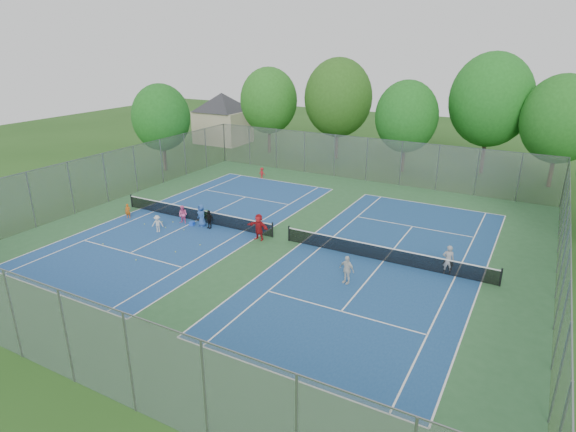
% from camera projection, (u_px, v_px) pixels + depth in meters
% --- Properties ---
extents(ground, '(120.00, 120.00, 0.00)m').
position_uv_depth(ground, '(281.00, 239.00, 31.59)').
color(ground, '#234C18').
rests_on(ground, ground).
extents(court_pad, '(32.00, 32.00, 0.01)m').
position_uv_depth(court_pad, '(281.00, 239.00, 31.59)').
color(court_pad, '#2B5B31').
rests_on(court_pad, ground).
extents(court_left, '(10.97, 23.77, 0.01)m').
position_uv_depth(court_left, '(197.00, 221.00, 34.75)').
color(court_left, navy).
rests_on(court_left, court_pad).
extents(court_right, '(10.97, 23.77, 0.01)m').
position_uv_depth(court_right, '(383.00, 261.00, 28.42)').
color(court_right, navy).
rests_on(court_right, court_pad).
extents(net_left, '(12.87, 0.10, 0.91)m').
position_uv_depth(net_left, '(196.00, 215.00, 34.60)').
color(net_left, black).
rests_on(net_left, ground).
extents(net_right, '(12.87, 0.10, 0.91)m').
position_uv_depth(net_right, '(384.00, 254.00, 28.27)').
color(net_right, black).
rests_on(net_right, ground).
extents(fence_north, '(32.00, 0.10, 4.00)m').
position_uv_depth(fence_north, '(367.00, 160.00, 44.07)').
color(fence_north, gray).
rests_on(fence_north, ground).
extents(fence_south, '(32.00, 0.10, 4.00)m').
position_uv_depth(fence_south, '(67.00, 337.00, 17.74)').
color(fence_south, gray).
rests_on(fence_south, ground).
extents(fence_west, '(0.10, 32.00, 4.00)m').
position_uv_depth(fence_west, '(105.00, 178.00, 38.13)').
color(fence_west, gray).
rests_on(fence_west, ground).
extents(fence_east, '(0.10, 32.00, 4.00)m').
position_uv_depth(fence_east, '(563.00, 263.00, 23.67)').
color(fence_east, gray).
rests_on(fence_east, ground).
extents(house, '(11.03, 11.03, 7.30)m').
position_uv_depth(house, '(222.00, 109.00, 59.83)').
color(house, '#B7A88C').
rests_on(house, ground).
extents(tree_nw, '(6.40, 6.40, 9.58)m').
position_uv_depth(tree_nw, '(269.00, 101.00, 53.99)').
color(tree_nw, '#443326').
rests_on(tree_nw, ground).
extents(tree_nl, '(7.20, 7.20, 10.69)m').
position_uv_depth(tree_nl, '(338.00, 98.00, 50.98)').
color(tree_nl, '#443326').
rests_on(tree_nl, ground).
extents(tree_nc, '(6.00, 6.00, 8.85)m').
position_uv_depth(tree_nc, '(406.00, 117.00, 46.11)').
color(tree_nc, '#443326').
rests_on(tree_nc, ground).
extents(tree_nr, '(7.60, 7.60, 11.42)m').
position_uv_depth(tree_nr, '(491.00, 100.00, 44.85)').
color(tree_nr, '#443326').
rests_on(tree_nr, ground).
extents(tree_ne, '(6.60, 6.60, 9.77)m').
position_uv_depth(tree_ne, '(561.00, 119.00, 40.86)').
color(tree_ne, '#443326').
rests_on(tree_ne, ground).
extents(tree_side_w, '(5.60, 5.60, 8.47)m').
position_uv_depth(tree_side_w, '(161.00, 117.00, 46.60)').
color(tree_side_w, '#443326').
rests_on(tree_side_w, ground).
extents(ball_crate, '(0.35, 0.35, 0.27)m').
position_uv_depth(ball_crate, '(192.00, 224.00, 33.88)').
color(ball_crate, blue).
rests_on(ball_crate, ground).
extents(ball_hopper, '(0.38, 0.38, 0.59)m').
position_uv_depth(ball_hopper, '(207.00, 214.00, 35.20)').
color(ball_hopper, '#248725').
rests_on(ball_hopper, ground).
extents(student_a, '(0.48, 0.42, 1.11)m').
position_uv_depth(student_a, '(128.00, 211.00, 35.11)').
color(student_a, '#C65612').
rests_on(student_a, ground).
extents(student_b, '(0.70, 0.58, 1.32)m').
position_uv_depth(student_b, '(183.00, 215.00, 34.09)').
color(student_b, pink).
rests_on(student_b, ground).
extents(student_c, '(0.89, 0.76, 1.19)m').
position_uv_depth(student_c, '(158.00, 224.00, 32.57)').
color(student_c, beige).
rests_on(student_c, ground).
extents(student_d, '(0.80, 0.37, 1.33)m').
position_uv_depth(student_d, '(209.00, 219.00, 33.18)').
color(student_d, black).
rests_on(student_d, ground).
extents(student_e, '(0.92, 0.77, 1.61)m').
position_uv_depth(student_e, '(202.00, 215.00, 33.54)').
color(student_e, '#295199').
rests_on(student_e, ground).
extents(student_f, '(1.69, 0.68, 1.77)m').
position_uv_depth(student_f, '(259.00, 227.00, 31.22)').
color(student_f, '#AA181D').
rests_on(student_f, ground).
extents(child_far_baseline, '(0.71, 0.45, 1.04)m').
position_uv_depth(child_far_baseline, '(262.00, 173.00, 45.30)').
color(child_far_baseline, '#B2191F').
rests_on(child_far_baseline, ground).
extents(instructor, '(0.72, 0.56, 1.75)m').
position_uv_depth(instructor, '(448.00, 260.00, 26.58)').
color(instructor, gray).
rests_on(instructor, ground).
extents(teen_court_b, '(1.00, 0.60, 1.59)m').
position_uv_depth(teen_court_b, '(347.00, 270.00, 25.63)').
color(teen_court_b, silver).
rests_on(teen_court_b, ground).
extents(tennis_ball_0, '(0.07, 0.07, 0.07)m').
position_uv_depth(tennis_ball_0, '(155.00, 222.00, 34.48)').
color(tennis_ball_0, '#CFDB33').
rests_on(tennis_ball_0, ground).
extents(tennis_ball_1, '(0.07, 0.07, 0.07)m').
position_uv_depth(tennis_ball_1, '(173.00, 222.00, 34.43)').
color(tennis_ball_1, gold).
rests_on(tennis_ball_1, ground).
extents(tennis_ball_2, '(0.07, 0.07, 0.07)m').
position_uv_depth(tennis_ball_2, '(165.00, 228.00, 33.39)').
color(tennis_ball_2, '#B9DF34').
rests_on(tennis_ball_2, ground).
extents(tennis_ball_3, '(0.07, 0.07, 0.07)m').
position_uv_depth(tennis_ball_3, '(184.00, 230.00, 33.01)').
color(tennis_ball_3, '#C1D030').
rests_on(tennis_ball_3, ground).
extents(tennis_ball_4, '(0.07, 0.07, 0.07)m').
position_uv_depth(tennis_ball_4, '(162.00, 222.00, 34.46)').
color(tennis_ball_4, '#B1C92E').
rests_on(tennis_ball_4, ground).
extents(tennis_ball_5, '(0.07, 0.07, 0.07)m').
position_uv_depth(tennis_ball_5, '(103.00, 244.00, 30.72)').
color(tennis_ball_5, '#D8E735').
rests_on(tennis_ball_5, ground).
extents(tennis_ball_6, '(0.07, 0.07, 0.07)m').
position_uv_depth(tennis_ball_6, '(136.00, 260.00, 28.50)').
color(tennis_ball_6, '#CDE936').
rests_on(tennis_ball_6, ground).
extents(tennis_ball_7, '(0.07, 0.07, 0.07)m').
position_uv_depth(tennis_ball_7, '(175.00, 252.00, 29.58)').
color(tennis_ball_7, '#CCDC33').
rests_on(tennis_ball_7, ground).
extents(tennis_ball_8, '(0.07, 0.07, 0.07)m').
position_uv_depth(tennis_ball_8, '(200.00, 245.00, 30.59)').
color(tennis_ball_8, '#DAE735').
rests_on(tennis_ball_8, ground).
extents(tennis_ball_9, '(0.07, 0.07, 0.07)m').
position_uv_depth(tennis_ball_9, '(144.00, 224.00, 34.04)').
color(tennis_ball_9, '#B3D732').
rests_on(tennis_ball_9, ground).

